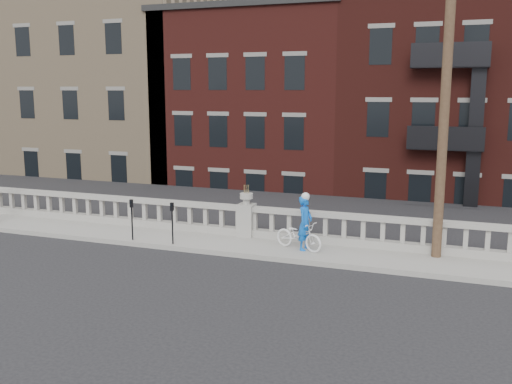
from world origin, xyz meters
TOP-DOWN VIEW (x-y plane):
  - ground at (0.00, 0.00)m, footprint 120.00×120.00m
  - sidewalk at (0.00, 3.00)m, footprint 32.00×2.20m
  - balustrade at (0.00, 3.95)m, footprint 28.00×0.34m
  - planter_pedestal at (0.00, 3.95)m, footprint 0.55×0.55m
  - lower_level at (0.56, 23.04)m, footprint 80.00×44.00m
  - utility_pole at (6.20, 3.60)m, footprint 1.60×0.28m
  - parking_meter_b at (-3.36, 2.15)m, footprint 0.10×0.09m
  - parking_meter_c at (-1.86, 2.15)m, footprint 0.10×0.09m
  - bicycle at (2.13, 2.96)m, footprint 1.78×1.13m
  - cyclist at (2.31, 2.99)m, footprint 0.50×0.67m

SIDE VIEW (x-z plane):
  - ground at x=0.00m, z-range 0.00..0.00m
  - sidewalk at x=0.00m, z-range 0.00..0.15m
  - bicycle at x=2.13m, z-range 0.15..1.04m
  - balustrade at x=0.00m, z-range 0.13..1.16m
  - planter_pedestal at x=0.00m, z-range -0.05..1.71m
  - parking_meter_b at x=-3.36m, z-range 0.32..1.68m
  - parking_meter_c at x=-1.86m, z-range 0.32..1.68m
  - cyclist at x=2.31m, z-range 0.15..1.85m
  - lower_level at x=0.56m, z-range -7.77..13.03m
  - utility_pole at x=6.20m, z-range 0.24..10.24m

